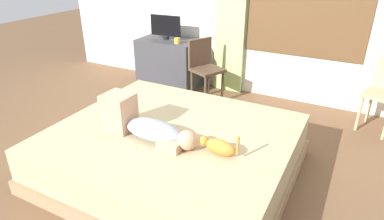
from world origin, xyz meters
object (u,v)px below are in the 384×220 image
(bed, at_px, (173,152))
(cat, at_px, (218,146))
(cup, at_px, (177,41))
(tv_monitor, at_px, (166,27))
(chair_by_desk, at_px, (204,65))
(desk, at_px, (169,63))
(person_lying, at_px, (144,125))

(bed, relative_size, cat, 6.11)
(cup, bearing_deg, tv_monitor, 152.31)
(cat, relative_size, chair_by_desk, 0.42)
(cat, distance_m, tv_monitor, 2.75)
(tv_monitor, bearing_deg, bed, -57.00)
(bed, xyz_separation_m, tv_monitor, (-1.24, 1.92, 0.70))
(desk, xyz_separation_m, tv_monitor, (-0.05, -0.00, 0.55))
(person_lying, relative_size, desk, 1.04)
(person_lying, height_order, cat, person_lying)
(person_lying, height_order, chair_by_desk, chair_by_desk)
(cup, bearing_deg, cat, -52.13)
(person_lying, relative_size, cat, 2.62)
(cup, relative_size, chair_by_desk, 0.10)
(tv_monitor, bearing_deg, chair_by_desk, -16.39)
(bed, distance_m, desk, 2.26)
(tv_monitor, height_order, cup, tv_monitor)
(cat, bearing_deg, cup, 127.87)
(tv_monitor, relative_size, cup, 5.83)
(chair_by_desk, bearing_deg, bed, -73.66)
(person_lying, xyz_separation_m, cat, (0.69, 0.04, -0.05))
(chair_by_desk, bearing_deg, tv_monitor, 163.61)
(bed, relative_size, person_lying, 2.33)
(person_lying, relative_size, tv_monitor, 1.95)
(bed, relative_size, tv_monitor, 4.54)
(person_lying, xyz_separation_m, tv_monitor, (-1.08, 2.11, 0.36))
(cat, distance_m, desk, 2.69)
(desk, height_order, chair_by_desk, chair_by_desk)
(chair_by_desk, bearing_deg, cat, -61.00)
(cat, bearing_deg, desk, 129.83)
(cat, distance_m, chair_by_desk, 2.11)
(bed, height_order, chair_by_desk, chair_by_desk)
(person_lying, bearing_deg, bed, 48.29)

